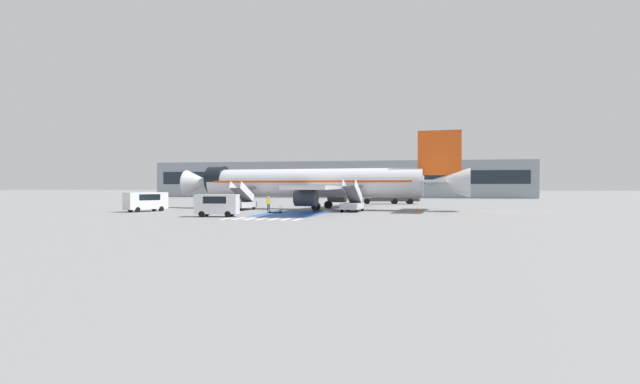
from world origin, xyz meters
TOP-DOWN VIEW (x-y plane):
  - ground_plane at (0.00, 0.00)m, footprint 600.00×600.00m
  - apron_leadline_yellow at (-0.15, 0.38)m, footprint 73.72×7.11m
  - apron_stand_patch_blue at (-0.15, -10.16)m, footprint 6.88×13.21m
  - apron_walkway_bar_0 at (-4.35, -19.96)m, footprint 0.44×3.60m
  - apron_walkway_bar_1 at (-3.15, -19.96)m, footprint 0.44×3.60m
  - apron_walkway_bar_2 at (-1.95, -19.96)m, footprint 0.44×3.60m
  - apron_walkway_bar_3 at (-0.75, -19.96)m, footprint 0.44×3.60m
  - apron_walkway_bar_4 at (0.45, -19.96)m, footprint 0.44×3.60m
  - apron_walkway_bar_5 at (1.65, -19.96)m, footprint 0.44×3.60m
  - apron_walkway_bar_6 at (2.85, -19.96)m, footprint 0.44×3.60m
  - airliner at (0.53, 0.31)m, footprint 40.30×36.76m
  - boarding_stairs_forward at (-8.79, -3.32)m, footprint 2.64×5.39m
  - boarding_stairs_aft at (6.16, -4.73)m, footprint 2.64×5.39m
  - fuel_tanker at (9.08, 23.26)m, footprint 11.01×4.15m
  - service_van_0 at (-6.39, -17.57)m, footprint 4.59×2.62m
  - service_van_1 at (-19.28, -9.34)m, footprint 4.02×5.52m
  - baggage_cart at (-2.81, -8.34)m, footprint 2.30×2.96m
  - ground_crew_0 at (-4.54, -5.33)m, footprint 0.48×0.44m
  - ground_crew_1 at (1.41, -4.43)m, footprint 0.31×0.47m
  - ground_crew_2 at (1.51, -5.79)m, footprint 0.34×0.48m
  - traffic_cone_0 at (-13.58, -4.51)m, footprint 0.61×0.61m
  - traffic_cone_1 at (14.11, -2.73)m, footprint 0.44×0.44m
  - terminal_building at (-8.15, 73.82)m, footprint 105.26×12.10m

SIDE VIEW (x-z plane):
  - ground_plane at x=0.00m, z-range 0.00..0.00m
  - apron_leadline_yellow at x=-0.15m, z-range 0.00..0.01m
  - apron_stand_patch_blue at x=-0.15m, z-range 0.00..0.01m
  - apron_walkway_bar_0 at x=-4.35m, z-range 0.00..0.01m
  - apron_walkway_bar_1 at x=-3.15m, z-range 0.00..0.01m
  - apron_walkway_bar_2 at x=-1.95m, z-range 0.00..0.01m
  - apron_walkway_bar_3 at x=-0.75m, z-range 0.00..0.01m
  - apron_walkway_bar_4 at x=0.45m, z-range 0.00..0.01m
  - apron_walkway_bar_5 at x=1.65m, z-range 0.00..0.01m
  - apron_walkway_bar_6 at x=2.85m, z-range 0.00..0.01m
  - traffic_cone_1 at x=14.11m, z-range 0.00..0.48m
  - baggage_cart at x=-2.81m, z-range -0.18..0.69m
  - traffic_cone_0 at x=-13.58m, z-range 0.00..0.68m
  - boarding_stairs_forward at x=-8.79m, z-range -0.94..2.87m
  - ground_crew_1 at x=1.41m, z-range 0.13..1.83m
  - boarding_stairs_aft at x=6.16m, z-range -1.03..3.01m
  - ground_crew_2 at x=1.51m, z-range 0.14..1.89m
  - ground_crew_0 at x=-4.54m, z-range 0.15..2.03m
  - service_van_0 at x=-6.39m, z-range 0.22..2.55m
  - service_van_1 at x=-19.28m, z-range 0.22..2.62m
  - fuel_tanker at x=9.08m, z-range 0.01..3.31m
  - airliner at x=0.53m, z-range -1.55..8.73m
  - terminal_building at x=-8.15m, z-range 0.00..10.03m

